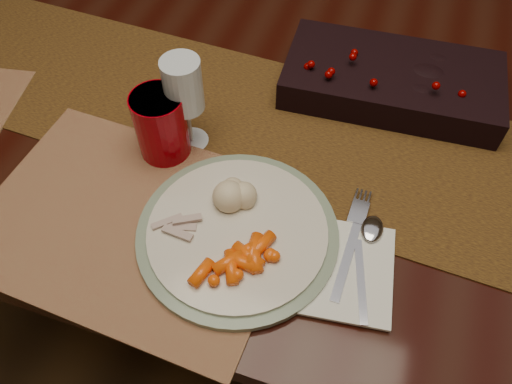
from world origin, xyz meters
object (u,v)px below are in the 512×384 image
(turkey_shreds, at_px, (174,224))
(centerpiece, at_px, (393,76))
(mashed_potatoes, at_px, (237,190))
(dining_table, at_px, (286,214))
(baby_carrots, at_px, (232,259))
(red_cup, at_px, (161,125))
(placemat_main, at_px, (133,221))
(napkin, at_px, (344,269))
(dinner_plate, at_px, (238,232))
(wine_glass, at_px, (186,105))

(turkey_shreds, bearing_deg, centerpiece, 58.09)
(turkey_shreds, bearing_deg, mashed_potatoes, 46.85)
(turkey_shreds, bearing_deg, dining_table, 74.00)
(baby_carrots, distance_m, red_cup, 0.26)
(placemat_main, height_order, turkey_shreds, turkey_shreds)
(centerpiece, distance_m, napkin, 0.39)
(dining_table, height_order, red_cup, red_cup)
(placemat_main, bearing_deg, turkey_shreds, 4.98)
(dining_table, height_order, placemat_main, placemat_main)
(centerpiece, bearing_deg, red_cup, -142.32)
(centerpiece, bearing_deg, turkey_shreds, -121.91)
(dinner_plate, height_order, red_cup, red_cup)
(centerpiece, height_order, napkin, centerpiece)
(baby_carrots, bearing_deg, wine_glass, 125.85)
(dinner_plate, distance_m, mashed_potatoes, 0.06)
(turkey_shreds, relative_size, napkin, 0.43)
(placemat_main, height_order, wine_glass, wine_glass)
(turkey_shreds, bearing_deg, red_cup, 119.33)
(centerpiece, distance_m, baby_carrots, 0.46)
(dining_table, bearing_deg, baby_carrots, -89.19)
(mashed_potatoes, bearing_deg, wine_glass, 139.39)
(dinner_plate, bearing_deg, red_cup, 144.29)
(dining_table, xyz_separation_m, turkey_shreds, (-0.10, -0.33, 0.40))
(turkey_shreds, height_order, wine_glass, wine_glass)
(placemat_main, xyz_separation_m, red_cup, (-0.01, 0.15, 0.06))
(dining_table, distance_m, turkey_shreds, 0.53)
(baby_carrots, relative_size, turkey_shreds, 1.41)
(centerpiece, xyz_separation_m, wine_glass, (-0.30, -0.23, 0.04))
(placemat_main, bearing_deg, dinner_plate, 12.20)
(dining_table, relative_size, wine_glass, 10.45)
(centerpiece, relative_size, wine_glass, 2.25)
(turkey_shreds, bearing_deg, dinner_plate, 14.47)
(dining_table, distance_m, placemat_main, 0.53)
(dining_table, bearing_deg, placemat_main, -116.43)
(mashed_potatoes, bearing_deg, centerpiece, 61.16)
(baby_carrots, bearing_deg, mashed_potatoes, 105.65)
(centerpiece, bearing_deg, baby_carrots, -109.36)
(mashed_potatoes, xyz_separation_m, red_cup, (-0.15, 0.07, 0.02))
(centerpiece, distance_m, mashed_potatoes, 0.38)
(dinner_plate, distance_m, turkey_shreds, 0.09)
(mashed_potatoes, xyz_separation_m, napkin, (0.18, -0.06, -0.04))
(mashed_potatoes, distance_m, wine_glass, 0.17)
(baby_carrots, height_order, red_cup, red_cup)
(napkin, bearing_deg, dinner_plate, 170.67)
(placemat_main, relative_size, red_cup, 3.99)
(dining_table, xyz_separation_m, centerpiece, (0.16, 0.08, 0.42))
(centerpiece, bearing_deg, placemat_main, -128.41)
(red_cup, bearing_deg, wine_glass, 45.34)
(placemat_main, distance_m, turkey_shreds, 0.08)
(turkey_shreds, xyz_separation_m, red_cup, (-0.08, 0.15, 0.04))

